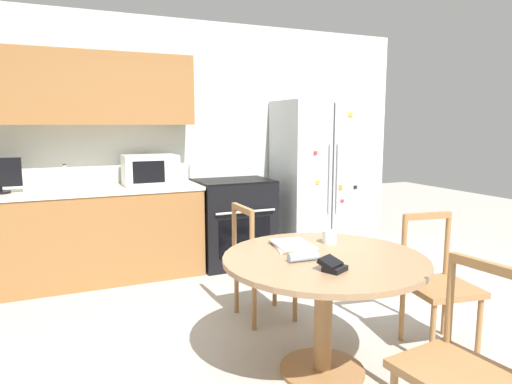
{
  "coord_description": "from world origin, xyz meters",
  "views": [
    {
      "loc": [
        -1.41,
        -2.26,
        1.51
      ],
      "look_at": [
        0.11,
        1.15,
        0.95
      ],
      "focal_mm": 32.0,
      "sensor_mm": 36.0,
      "label": 1
    }
  ],
  "objects_px": {
    "counter_bottle": "(65,180)",
    "candle_glass": "(330,238)",
    "dining_chair_near": "(457,369)",
    "dining_chair_right": "(438,286)",
    "refrigerator": "(316,179)",
    "dining_chair_far": "(262,264)",
    "microwave": "(150,170)",
    "oven_range": "(233,221)",
    "wallet": "(333,266)"
  },
  "relations": [
    {
      "from": "counter_bottle",
      "to": "candle_glass",
      "type": "height_order",
      "value": "counter_bottle"
    },
    {
      "from": "dining_chair_near",
      "to": "dining_chair_right",
      "type": "height_order",
      "value": "same"
    },
    {
      "from": "refrigerator",
      "to": "dining_chair_far",
      "type": "bearing_deg",
      "value": -133.57
    },
    {
      "from": "microwave",
      "to": "oven_range",
      "type": "bearing_deg",
      "value": -3.45
    },
    {
      "from": "oven_range",
      "to": "dining_chair_right",
      "type": "distance_m",
      "value": 2.41
    },
    {
      "from": "dining_chair_near",
      "to": "candle_glass",
      "type": "distance_m",
      "value": 1.16
    },
    {
      "from": "dining_chair_far",
      "to": "microwave",
      "type": "bearing_deg",
      "value": -160.32
    },
    {
      "from": "oven_range",
      "to": "wallet",
      "type": "xyz_separation_m",
      "value": [
        -0.41,
        -2.54,
        0.29
      ]
    },
    {
      "from": "refrigerator",
      "to": "dining_chair_far",
      "type": "relative_size",
      "value": 1.96
    },
    {
      "from": "oven_range",
      "to": "candle_glass",
      "type": "xyz_separation_m",
      "value": [
        -0.11,
        -2.05,
        0.3
      ]
    },
    {
      "from": "microwave",
      "to": "dining_chair_right",
      "type": "xyz_separation_m",
      "value": [
        1.43,
        -2.39,
        -0.62
      ]
    },
    {
      "from": "dining_chair_near",
      "to": "dining_chair_right",
      "type": "distance_m",
      "value": 1.1
    },
    {
      "from": "dining_chair_far",
      "to": "candle_glass",
      "type": "bearing_deg",
      "value": 17.29
    },
    {
      "from": "microwave",
      "to": "counter_bottle",
      "type": "xyz_separation_m",
      "value": [
        -0.79,
        0.05,
        -0.06
      ]
    },
    {
      "from": "counter_bottle",
      "to": "dining_chair_near",
      "type": "height_order",
      "value": "counter_bottle"
    },
    {
      "from": "oven_range",
      "to": "wallet",
      "type": "bearing_deg",
      "value": -99.21
    },
    {
      "from": "refrigerator",
      "to": "candle_glass",
      "type": "height_order",
      "value": "refrigerator"
    },
    {
      "from": "dining_chair_far",
      "to": "candle_glass",
      "type": "relative_size",
      "value": 9.49
    },
    {
      "from": "microwave",
      "to": "wallet",
      "type": "distance_m",
      "value": 2.65
    },
    {
      "from": "counter_bottle",
      "to": "dining_chair_near",
      "type": "relative_size",
      "value": 0.26
    },
    {
      "from": "dining_chair_right",
      "to": "refrigerator",
      "type": "bearing_deg",
      "value": -91.44
    },
    {
      "from": "refrigerator",
      "to": "dining_chair_right",
      "type": "height_order",
      "value": "refrigerator"
    },
    {
      "from": "oven_range",
      "to": "refrigerator",
      "type": "bearing_deg",
      "value": -1.61
    },
    {
      "from": "refrigerator",
      "to": "microwave",
      "type": "xyz_separation_m",
      "value": [
        -1.88,
        0.08,
        0.17
      ]
    },
    {
      "from": "dining_chair_right",
      "to": "candle_glass",
      "type": "relative_size",
      "value": 9.49
    },
    {
      "from": "oven_range",
      "to": "dining_chair_near",
      "type": "distance_m",
      "value": 3.17
    },
    {
      "from": "dining_chair_right",
      "to": "wallet",
      "type": "relative_size",
      "value": 5.42
    },
    {
      "from": "dining_chair_near",
      "to": "wallet",
      "type": "distance_m",
      "value": 0.75
    },
    {
      "from": "candle_glass",
      "to": "refrigerator",
      "type": "bearing_deg",
      "value": 60.88
    },
    {
      "from": "refrigerator",
      "to": "counter_bottle",
      "type": "height_order",
      "value": "refrigerator"
    },
    {
      "from": "dining_chair_right",
      "to": "dining_chair_far",
      "type": "relative_size",
      "value": 1.0
    },
    {
      "from": "oven_range",
      "to": "microwave",
      "type": "height_order",
      "value": "microwave"
    },
    {
      "from": "microwave",
      "to": "wallet",
      "type": "height_order",
      "value": "microwave"
    },
    {
      "from": "dining_chair_near",
      "to": "dining_chair_far",
      "type": "height_order",
      "value": "same"
    },
    {
      "from": "refrigerator",
      "to": "microwave",
      "type": "bearing_deg",
      "value": 177.54
    },
    {
      "from": "refrigerator",
      "to": "dining_chair_near",
      "type": "distance_m",
      "value": 3.38
    },
    {
      "from": "microwave",
      "to": "candle_glass",
      "type": "height_order",
      "value": "microwave"
    },
    {
      "from": "candle_glass",
      "to": "wallet",
      "type": "bearing_deg",
      "value": -121.43
    },
    {
      "from": "oven_range",
      "to": "dining_chair_far",
      "type": "xyz_separation_m",
      "value": [
        -0.32,
        -1.43,
        -0.03
      ]
    },
    {
      "from": "microwave",
      "to": "dining_chair_near",
      "type": "distance_m",
      "value": 3.35
    },
    {
      "from": "dining_chair_near",
      "to": "candle_glass",
      "type": "height_order",
      "value": "dining_chair_near"
    },
    {
      "from": "counter_bottle",
      "to": "candle_glass",
      "type": "xyz_separation_m",
      "value": [
        1.54,
        -2.16,
        -0.22
      ]
    },
    {
      "from": "oven_range",
      "to": "microwave",
      "type": "bearing_deg",
      "value": 176.55
    },
    {
      "from": "oven_range",
      "to": "candle_glass",
      "type": "height_order",
      "value": "oven_range"
    },
    {
      "from": "wallet",
      "to": "counter_bottle",
      "type": "bearing_deg",
      "value": 115.2
    },
    {
      "from": "counter_bottle",
      "to": "dining_chair_far",
      "type": "relative_size",
      "value": 0.26
    },
    {
      "from": "refrigerator",
      "to": "microwave",
      "type": "height_order",
      "value": "refrigerator"
    },
    {
      "from": "dining_chair_near",
      "to": "refrigerator",
      "type": "bearing_deg",
      "value": -27.13
    },
    {
      "from": "dining_chair_right",
      "to": "dining_chair_far",
      "type": "distance_m",
      "value": 1.27
    },
    {
      "from": "microwave",
      "to": "candle_glass",
      "type": "xyz_separation_m",
      "value": [
        0.75,
        -2.1,
        -0.28
      ]
    }
  ]
}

